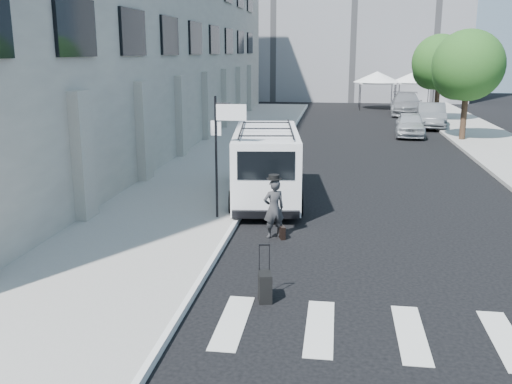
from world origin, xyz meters
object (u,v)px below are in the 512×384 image
(cargo_van, at_px, (266,164))
(parked_car_b, at_px, (431,116))
(briefcase, at_px, (281,232))
(parked_car_c, at_px, (406,104))
(parked_car_a, at_px, (410,124))
(businessman, at_px, (274,209))
(suitcase, at_px, (265,287))

(cargo_van, bearing_deg, parked_car_b, 60.15)
(parked_car_b, bearing_deg, briefcase, -101.69)
(cargo_van, bearing_deg, parked_car_c, 67.57)
(parked_car_c, bearing_deg, cargo_van, -101.55)
(cargo_van, height_order, parked_car_a, cargo_van)
(briefcase, xyz_separation_m, parked_car_b, (7.40, 23.92, 0.63))
(cargo_van, bearing_deg, parked_car_a, 60.34)
(businessman, height_order, suitcase, businessman)
(parked_car_a, bearing_deg, parked_car_b, 71.29)
(briefcase, xyz_separation_m, suitcase, (0.07, -4.00, 0.13))
(suitcase, bearing_deg, parked_car_c, 67.02)
(cargo_van, distance_m, parked_car_c, 28.71)
(briefcase, xyz_separation_m, cargo_van, (-0.93, 4.06, 1.04))
(briefcase, bearing_deg, parked_car_b, 52.95)
(cargo_van, bearing_deg, briefcase, -84.19)
(parked_car_c, bearing_deg, suitcase, -96.67)
(cargo_van, distance_m, parked_car_a, 17.02)
(briefcase, xyz_separation_m, parked_car_c, (6.66, 31.74, 0.67))
(parked_car_a, relative_size, parked_car_b, 0.85)
(businessman, distance_m, parked_car_c, 32.48)
(businessman, relative_size, parked_car_a, 0.39)
(parked_car_c, bearing_deg, parked_car_a, -91.28)
(briefcase, height_order, parked_car_b, parked_car_b)
(suitcase, height_order, cargo_van, cargo_van)
(suitcase, bearing_deg, cargo_van, 84.53)
(parked_car_a, bearing_deg, suitcase, -98.34)
(suitcase, bearing_deg, parked_car_a, 64.37)
(parked_car_a, bearing_deg, briefcase, -101.05)
(suitcase, bearing_deg, briefcase, 78.44)
(briefcase, relative_size, parked_car_b, 0.09)
(parked_car_a, height_order, parked_car_b, parked_car_b)
(suitcase, relative_size, parked_car_b, 0.23)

